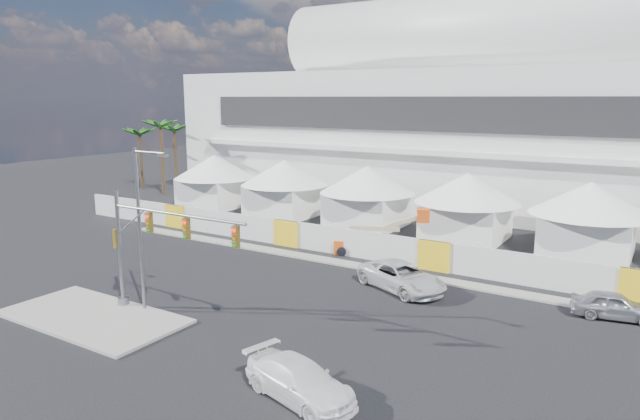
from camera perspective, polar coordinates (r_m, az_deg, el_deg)
The scene contains 12 objects.
ground at distance 30.07m, azimuth -10.13°, elevation -11.07°, with size 160.00×160.00×0.00m, color black.
median_island at distance 32.44m, azimuth -21.80°, elevation -9.90°, with size 10.00×5.00×0.15m, color gray.
stadium at distance 62.80m, azimuth 23.00°, elevation 8.62°, with size 80.00×24.80×21.98m.
tent_row at distance 48.79m, azimuth 9.44°, elevation 1.42°, with size 53.40×8.40×5.40m.
hoarding_fence at distance 38.65m, azimuth 11.38°, elevation -4.50°, with size 70.00×0.25×2.00m, color silver.
palm_cluster at distance 72.53m, azimuth -14.36°, elevation 7.35°, with size 10.60×10.60×8.55m.
sedan_silver at distance 33.64m, azimuth 27.34°, elevation -8.46°, with size 4.17×1.68×1.42m, color #B2B3B8.
pickup_curb at distance 34.50m, azimuth 8.18°, elevation -6.62°, with size 5.88×2.71×1.63m, color silver.
pickup_near at distance 22.62m, azimuth -2.06°, elevation -16.68°, with size 5.04×2.05×1.46m, color white.
traffic_mast at distance 30.92m, azimuth -16.97°, elevation -3.48°, with size 9.15×0.61×6.31m.
streetlight_median at distance 31.07m, azimuth -17.38°, elevation -0.81°, with size 2.39×0.24×8.65m.
boom_lift at distance 41.75m, azimuth 4.66°, elevation -3.23°, with size 7.11×2.85×3.47m.
Camera 1 is at (18.95, -20.42, 11.30)m, focal length 32.00 mm.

